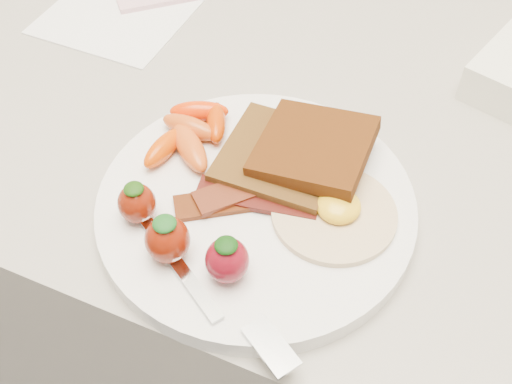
% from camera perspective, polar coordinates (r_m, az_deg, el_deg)
% --- Properties ---
extents(counter, '(2.00, 0.60, 0.90)m').
position_cam_1_polar(counter, '(1.02, 2.90, -10.73)').
color(counter, gray).
rests_on(counter, ground).
extents(plate, '(0.27, 0.27, 0.02)m').
position_cam_1_polar(plate, '(0.55, 0.00, -1.29)').
color(plate, white).
rests_on(plate, counter).
extents(toast_lower, '(0.10, 0.10, 0.01)m').
position_cam_1_polar(toast_lower, '(0.56, 2.24, 3.07)').
color(toast_lower, '#50310F').
rests_on(toast_lower, plate).
extents(toast_upper, '(0.10, 0.10, 0.02)m').
position_cam_1_polar(toast_upper, '(0.55, 5.17, 3.98)').
color(toast_upper, black).
rests_on(toast_upper, toast_lower).
extents(fried_egg, '(0.11, 0.11, 0.02)m').
position_cam_1_polar(fried_egg, '(0.53, 7.06, -1.72)').
color(fried_egg, beige).
rests_on(fried_egg, plate).
extents(bacon_strips, '(0.12, 0.11, 0.01)m').
position_cam_1_polar(bacon_strips, '(0.54, -0.63, -0.23)').
color(bacon_strips, '#340904').
rests_on(bacon_strips, plate).
extents(baby_carrots, '(0.07, 0.10, 0.02)m').
position_cam_1_polar(baby_carrots, '(0.58, -5.74, 5.33)').
color(baby_carrots, '#C84E15').
rests_on(baby_carrots, plate).
extents(strawberries, '(0.12, 0.06, 0.04)m').
position_cam_1_polar(strawberries, '(0.50, -6.93, -3.86)').
color(strawberries, '#6A1606').
rests_on(strawberries, plate).
extents(fork, '(0.16, 0.09, 0.00)m').
position_cam_1_polar(fork, '(0.48, -3.26, -9.72)').
color(fork, silver).
rests_on(fork, plate).
extents(paper_sheet, '(0.16, 0.21, 0.00)m').
position_cam_1_polar(paper_sheet, '(0.81, -11.04, 16.31)').
color(paper_sheet, white).
rests_on(paper_sheet, counter).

